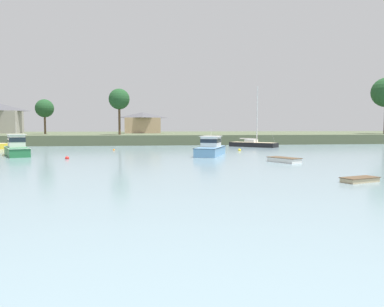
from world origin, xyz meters
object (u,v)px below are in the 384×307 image
(dinghy_white, at_px, (284,161))
(mooring_buoy_yellow, at_px, (239,150))
(mooring_buoy_red, at_px, (67,158))
(sailboat_black, at_px, (253,145))
(cruiser_skyblue, at_px, (212,150))
(cruiser_green, at_px, (16,151))
(dinghy_sand, at_px, (360,180))
(mooring_buoy_orange, at_px, (114,150))

(dinghy_white, height_order, mooring_buoy_yellow, dinghy_white)
(mooring_buoy_yellow, bearing_deg, mooring_buoy_red, -153.68)
(mooring_buoy_yellow, distance_m, mooring_buoy_red, 26.88)
(sailboat_black, height_order, cruiser_skyblue, sailboat_black)
(dinghy_white, height_order, cruiser_green, cruiser_green)
(mooring_buoy_red, bearing_deg, mooring_buoy_yellow, 26.32)
(dinghy_sand, distance_m, cruiser_green, 42.48)
(mooring_buoy_orange, bearing_deg, sailboat_black, 15.64)
(dinghy_sand, bearing_deg, cruiser_skyblue, 102.69)
(cruiser_green, height_order, mooring_buoy_yellow, cruiser_green)
(dinghy_sand, height_order, mooring_buoy_red, mooring_buoy_red)
(dinghy_sand, bearing_deg, mooring_buoy_yellow, 89.75)
(sailboat_black, xyz_separation_m, cruiser_skyblue, (-11.35, -18.52, 0.36))
(cruiser_green, relative_size, mooring_buoy_yellow, 16.54)
(cruiser_green, bearing_deg, mooring_buoy_red, -40.18)
(sailboat_black, distance_m, dinghy_white, 30.14)
(dinghy_white, bearing_deg, sailboat_black, 79.55)
(dinghy_white, bearing_deg, mooring_buoy_orange, 131.36)
(cruiser_skyblue, height_order, mooring_buoy_orange, cruiser_skyblue)
(cruiser_skyblue, xyz_separation_m, mooring_buoy_orange, (-13.96, 11.43, -0.55))
(cruiser_green, distance_m, mooring_buoy_red, 10.32)
(mooring_buoy_red, bearing_deg, cruiser_green, 139.82)
(sailboat_black, height_order, dinghy_sand, sailboat_black)
(mooring_buoy_yellow, height_order, mooring_buoy_red, mooring_buoy_yellow)
(dinghy_white, xyz_separation_m, mooring_buoy_orange, (-19.85, 22.55, -0.11))
(dinghy_white, bearing_deg, cruiser_green, 156.82)
(mooring_buoy_yellow, bearing_deg, dinghy_sand, -90.25)
(cruiser_skyblue, bearing_deg, mooring_buoy_orange, 140.69)
(dinghy_white, bearing_deg, mooring_buoy_yellow, 89.95)
(mooring_buoy_yellow, relative_size, mooring_buoy_orange, 1.39)
(cruiser_skyblue, bearing_deg, sailboat_black, 58.49)
(mooring_buoy_orange, bearing_deg, dinghy_sand, -61.94)
(cruiser_green, bearing_deg, sailboat_black, 23.10)
(cruiser_skyblue, bearing_deg, cruiser_green, 174.38)
(sailboat_black, bearing_deg, dinghy_sand, -97.23)
(cruiser_green, xyz_separation_m, mooring_buoy_orange, (12.09, 8.87, -0.57))
(mooring_buoy_yellow, bearing_deg, mooring_buoy_orange, 169.72)
(cruiser_skyblue, height_order, mooring_buoy_red, cruiser_skyblue)
(dinghy_white, relative_size, mooring_buoy_yellow, 7.35)
(sailboat_black, distance_m, mooring_buoy_yellow, 12.00)
(sailboat_black, xyz_separation_m, mooring_buoy_orange, (-25.32, -7.09, -0.19))
(cruiser_green, height_order, mooring_buoy_red, cruiser_green)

